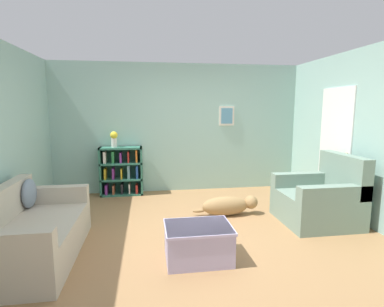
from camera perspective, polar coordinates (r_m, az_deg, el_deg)
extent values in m
plane|color=#997047|center=(4.31, 0.82, -14.75)|extent=(14.00, 14.00, 0.00)
cube|color=#93BCB2|center=(6.20, -2.56, 4.84)|extent=(5.60, 0.10, 2.60)
cube|color=silver|center=(6.31, 6.62, 7.14)|extent=(0.32, 0.02, 0.40)
cube|color=#568EAD|center=(6.30, 6.65, 7.13)|extent=(0.24, 0.01, 0.32)
cube|color=#93BCB2|center=(5.06, 30.70, 2.77)|extent=(0.10, 5.00, 2.60)
cube|color=white|center=(5.61, 25.50, 0.78)|extent=(0.02, 0.84, 2.05)
sphere|color=tan|center=(5.32, 27.37, -0.01)|extent=(0.05, 0.05, 0.05)
cube|color=#B7AD99|center=(3.99, -27.65, -14.54)|extent=(0.90, 1.70, 0.42)
cube|color=#B7AD99|center=(3.21, -32.65, -14.39)|extent=(0.90, 0.16, 0.23)
cube|color=#B7AD99|center=(4.58, -24.80, -7.11)|extent=(0.90, 0.16, 0.23)
ellipsoid|color=slate|center=(4.48, -28.61, -6.69)|extent=(0.14, 0.38, 0.38)
cube|color=#2D6B56|center=(6.12, -16.96, -3.34)|extent=(0.04, 0.31, 0.96)
cube|color=#2D6B56|center=(6.06, -9.57, -3.21)|extent=(0.04, 0.31, 0.96)
cube|color=#2D6B56|center=(6.22, -13.18, -3.01)|extent=(0.82, 0.02, 0.96)
cube|color=#2D6B56|center=(6.19, -13.14, -7.46)|extent=(0.82, 0.31, 0.04)
cube|color=#2D6B56|center=(6.11, -13.23, -4.75)|extent=(0.82, 0.31, 0.04)
cube|color=#2D6B56|center=(6.05, -13.34, -1.80)|extent=(0.82, 0.31, 0.04)
cube|color=#2D6B56|center=(6.00, -13.44, 1.03)|extent=(0.82, 0.31, 0.04)
cube|color=#7A2D84|center=(6.18, -15.92, -6.61)|extent=(0.04, 0.23, 0.20)
cube|color=gold|center=(6.11, -16.15, -3.69)|extent=(0.03, 0.23, 0.21)
cube|color=silver|center=(6.05, -16.23, -0.66)|extent=(0.05, 0.23, 0.22)
cube|color=brown|center=(6.17, -14.65, -6.67)|extent=(0.04, 0.23, 0.19)
cube|color=#7A2D84|center=(6.09, -14.72, -3.64)|extent=(0.04, 0.23, 0.21)
cube|color=#287A3D|center=(6.03, -14.76, -0.63)|extent=(0.05, 0.23, 0.22)
cube|color=black|center=(6.15, -13.14, -6.53)|extent=(0.04, 0.23, 0.21)
cube|color=gold|center=(6.08, -13.24, -3.67)|extent=(0.03, 0.23, 0.20)
cube|color=#7A2D84|center=(6.02, -13.39, -0.72)|extent=(0.04, 0.23, 0.20)
cube|color=silver|center=(6.14, -11.79, -6.51)|extent=(0.03, 0.23, 0.21)
cube|color=#60939E|center=(6.06, -11.94, -3.38)|extent=(0.05, 0.23, 0.26)
cube|color=#B22823|center=(6.01, -12.00, -0.62)|extent=(0.03, 0.23, 0.21)
cube|color=#B22823|center=(6.14, -10.45, -6.61)|extent=(0.04, 0.23, 0.19)
cube|color=#234C9E|center=(6.05, -10.41, -3.36)|extent=(0.04, 0.23, 0.26)
cube|color=orange|center=(5.99, -10.52, -0.42)|extent=(0.03, 0.23, 0.25)
cube|color=gray|center=(4.95, 22.48, -9.49)|extent=(1.02, 1.01, 0.45)
cube|color=gray|center=(5.05, 26.92, -3.39)|extent=(0.18, 1.01, 0.58)
cube|color=gray|center=(4.52, 25.44, -6.93)|extent=(1.02, 0.18, 0.22)
cube|color=gray|center=(5.21, 20.34, -4.64)|extent=(1.02, 0.18, 0.22)
cube|color=#ADA3CC|center=(3.54, 1.17, -16.62)|extent=(0.73, 0.54, 0.40)
cube|color=#BBB0DC|center=(3.46, 1.18, -13.83)|extent=(0.75, 0.56, 0.03)
ellipsoid|color=#9E7A4C|center=(4.91, 6.33, -9.90)|extent=(0.75, 0.28, 0.31)
sphere|color=#9E7A4C|center=(5.02, 11.16, -9.07)|extent=(0.22, 0.22, 0.22)
ellipsoid|color=#9E7A4C|center=(4.88, 1.26, -10.91)|extent=(0.20, 0.05, 0.05)
cylinder|color=silver|center=(6.00, -14.60, 2.00)|extent=(0.11, 0.11, 0.18)
sphere|color=yellow|center=(5.98, -14.66, 3.41)|extent=(0.14, 0.14, 0.14)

